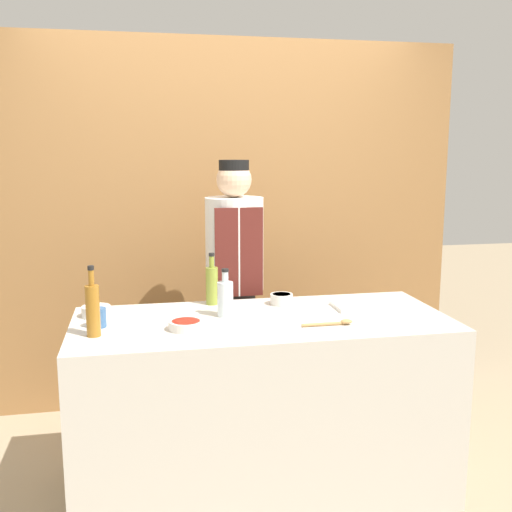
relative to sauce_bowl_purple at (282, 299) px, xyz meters
The scene contains 13 objects.
ground_plane 0.97m from the sauce_bowl_purple, 122.50° to the right, with size 14.00×14.00×0.00m, color tan.
cabinet_wall 1.04m from the sauce_bowl_purple, 98.90° to the left, with size 3.11×0.18×2.40m.
counter 0.56m from the sauce_bowl_purple, 122.50° to the right, with size 1.81×0.78×0.89m.
sauce_bowl_purple is the anchor object (origin of this frame).
sauce_bowl_orange 0.95m from the sauce_bowl_purple, behind, with size 0.14×0.14×0.05m.
sauce_bowl_red 0.64m from the sauce_bowl_purple, 146.62° to the right, with size 0.16×0.16×0.04m.
cutting_board 0.46m from the sauce_bowl_purple, 17.73° to the right, with size 0.38×0.19×0.02m.
bottle_oil 0.37m from the sauce_bowl_purple, 168.13° to the left, with size 0.06×0.06×0.27m.
bottle_clear 0.37m from the sauce_bowl_purple, 152.87° to the right, with size 0.08×0.08×0.24m.
bottle_amber 1.01m from the sauce_bowl_purple, 158.48° to the right, with size 0.06×0.06×0.31m.
cup_blue 0.96m from the sauce_bowl_purple, 165.83° to the right, with size 0.08×0.08×0.09m.
wooden_spoon 0.45m from the sauce_bowl_purple, 70.51° to the right, with size 0.24×0.04×0.03m.
chef_center 0.45m from the sauce_bowl_purple, 113.88° to the left, with size 0.34×0.34×1.64m.
Camera 1 is at (-0.57, -2.74, 1.70)m, focal length 42.00 mm.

